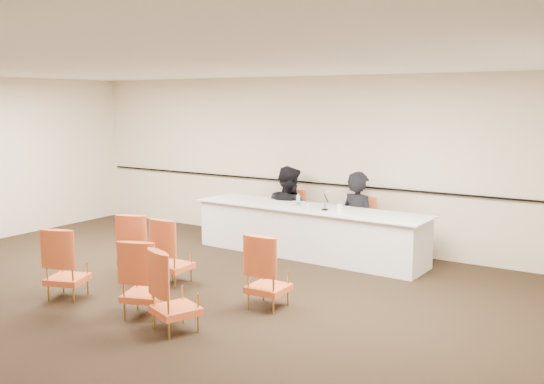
{
  "coord_description": "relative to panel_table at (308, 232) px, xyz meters",
  "views": [
    {
      "loc": [
        5.32,
        -5.56,
        2.57
      ],
      "look_at": [
        0.1,
        2.6,
        1.1
      ],
      "focal_mm": 40.0,
      "sensor_mm": 36.0,
      "label": 1
    }
  ],
  "objects": [
    {
      "name": "wall_rail",
      "position": [
        -0.51,
        0.89,
        0.69
      ],
      "size": [
        9.8,
        0.04,
        0.03
      ],
      "primitive_type": "cube",
      "color": "black",
      "rests_on": "wall_back"
    },
    {
      "name": "aud_chair_front_left",
      "position": [
        -1.53,
        -2.4,
        0.06
      ],
      "size": [
        0.65,
        0.65,
        0.95
      ],
      "primitive_type": null,
      "rotation": [
        0.0,
        0.0,
        0.38
      ],
      "color": "#DD5527",
      "rests_on": "ground"
    },
    {
      "name": "panelist_second",
      "position": [
        -0.76,
        0.62,
        0.07
      ],
      "size": [
        1.1,
        0.98,
        1.86
      ],
      "primitive_type": "imported",
      "rotation": [
        0.0,
        0.0,
        2.77
      ],
      "color": "black",
      "rests_on": "ground"
    },
    {
      "name": "panelist_main_chair",
      "position": [
        0.64,
        0.57,
        0.06
      ],
      "size": [
        0.52,
        0.52,
        0.95
      ],
      "primitive_type": null,
      "rotation": [
        0.0,
        0.0,
        -0.04
      ],
      "color": "#DD5527",
      "rests_on": "ground"
    },
    {
      "name": "water_bottle",
      "position": [
        -0.17,
        -0.06,
        0.52
      ],
      "size": [
        0.07,
        0.07,
        0.22
      ],
      "primitive_type": null,
      "rotation": [
        0.0,
        0.0,
        -0.02
      ],
      "color": "teal",
      "rests_on": "panel_table"
    },
    {
      "name": "aud_chair_back_left",
      "position": [
        -1.6,
        -3.61,
        0.06
      ],
      "size": [
        0.65,
        0.65,
        0.95
      ],
      "primitive_type": null,
      "rotation": [
        0.0,
        0.0,
        0.36
      ],
      "color": "#DD5527",
      "rests_on": "ground"
    },
    {
      "name": "panelist_second_chair",
      "position": [
        -0.76,
        0.62,
        0.06
      ],
      "size": [
        0.52,
        0.52,
        0.95
      ],
      "primitive_type": null,
      "rotation": [
        0.0,
        0.0,
        -0.04
      ],
      "color": "#DD5527",
      "rests_on": "ground"
    },
    {
      "name": "papers",
      "position": [
        0.56,
        -0.09,
        0.41
      ],
      "size": [
        0.34,
        0.28,
        0.0
      ],
      "primitive_type": "cube",
      "rotation": [
        0.0,
        0.0,
        0.22
      ],
      "color": "white",
      "rests_on": "panel_table"
    },
    {
      "name": "wall_back",
      "position": [
        -0.51,
        0.93,
        1.09
      ],
      "size": [
        10.0,
        0.04,
        3.0
      ],
      "primitive_type": "cube",
      "color": "beige",
      "rests_on": "ground"
    },
    {
      "name": "ceiling",
      "position": [
        -0.51,
        -3.07,
        2.59
      ],
      "size": [
        10.0,
        10.0,
        0.0
      ],
      "primitive_type": "plane",
      "rotation": [
        3.14,
        0.0,
        0.0
      ],
      "color": "white",
      "rests_on": "ground"
    },
    {
      "name": "panel_table",
      "position": [
        0.0,
        0.0,
        0.0
      ],
      "size": [
        4.13,
        1.09,
        0.82
      ],
      "primitive_type": null,
      "rotation": [
        0.0,
        0.0,
        -0.04
      ],
      "color": "white",
      "rests_on": "ground"
    },
    {
      "name": "aud_chair_front_right",
      "position": [
        0.83,
        -2.51,
        0.06
      ],
      "size": [
        0.52,
        0.52,
        0.95
      ],
      "primitive_type": null,
      "rotation": [
        0.0,
        0.0,
        0.03
      ],
      "color": "#DD5527",
      "rests_on": "ground"
    },
    {
      "name": "aud_chair_back_mid",
      "position": [
        -0.27,
        -3.55,
        0.06
      ],
      "size": [
        0.64,
        0.64,
        0.95
      ],
      "primitive_type": null,
      "rotation": [
        0.0,
        0.0,
        0.36
      ],
      "color": "#DD5527",
      "rests_on": "ground"
    },
    {
      "name": "coffee_cup",
      "position": [
        0.66,
        -0.18,
        0.48
      ],
      "size": [
        0.1,
        0.1,
        0.14
      ],
      "primitive_type": "cylinder",
      "rotation": [
        0.0,
        0.0,
        0.21
      ],
      "color": "white",
      "rests_on": "panel_table"
    },
    {
      "name": "aud_chair_front_mid",
      "position": [
        -0.85,
        -2.39,
        0.06
      ],
      "size": [
        0.51,
        0.51,
        0.95
      ],
      "primitive_type": null,
      "rotation": [
        0.0,
        0.0,
        0.02
      ],
      "color": "#DD5527",
      "rests_on": "ground"
    },
    {
      "name": "floor",
      "position": [
        -0.51,
        -3.07,
        -0.41
      ],
      "size": [
        10.0,
        10.0,
        0.0
      ],
      "primitive_type": "plane",
      "color": "black",
      "rests_on": "ground"
    },
    {
      "name": "microphone",
      "position": [
        0.36,
        -0.11,
        0.56
      ],
      "size": [
        0.15,
        0.23,
        0.3
      ],
      "primitive_type": null,
      "rotation": [
        0.0,
        0.0,
        0.22
      ],
      "color": "black",
      "rests_on": "panel_table"
    },
    {
      "name": "aud_chair_back_right",
      "position": [
        0.39,
        -3.74,
        0.06
      ],
      "size": [
        0.65,
        0.65,
        0.95
      ],
      "primitive_type": null,
      "rotation": [
        0.0,
        0.0,
        -0.37
      ],
      "color": "#DD5527",
      "rests_on": "ground"
    },
    {
      "name": "panelist_main",
      "position": [
        0.64,
        0.57,
        0.04
      ],
      "size": [
        0.81,
        0.66,
        1.92
      ],
      "primitive_type": "imported",
      "rotation": [
        0.0,
        0.0,
        2.81
      ],
      "color": "black",
      "rests_on": "ground"
    },
    {
      "name": "drinking_glass",
      "position": [
        0.05,
        -0.14,
        0.46
      ],
      "size": [
        0.08,
        0.08,
        0.1
      ],
      "primitive_type": "cylinder",
      "rotation": [
        0.0,
        0.0,
        0.29
      ],
      "color": "silver",
      "rests_on": "panel_table"
    }
  ]
}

